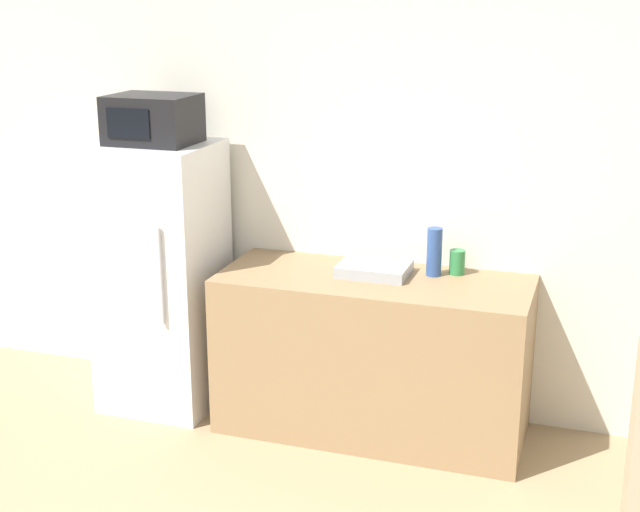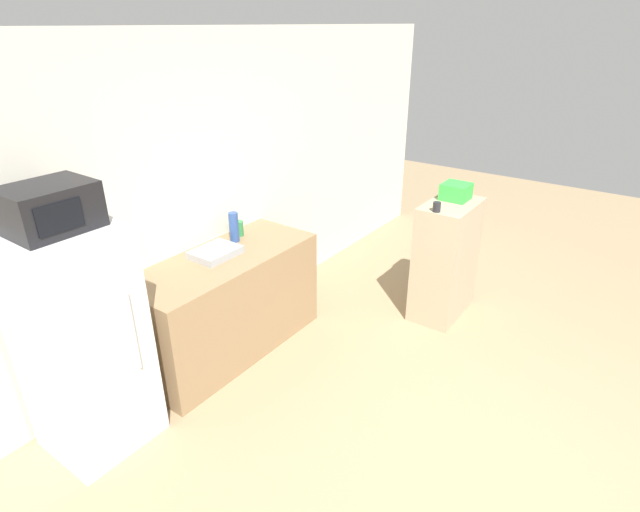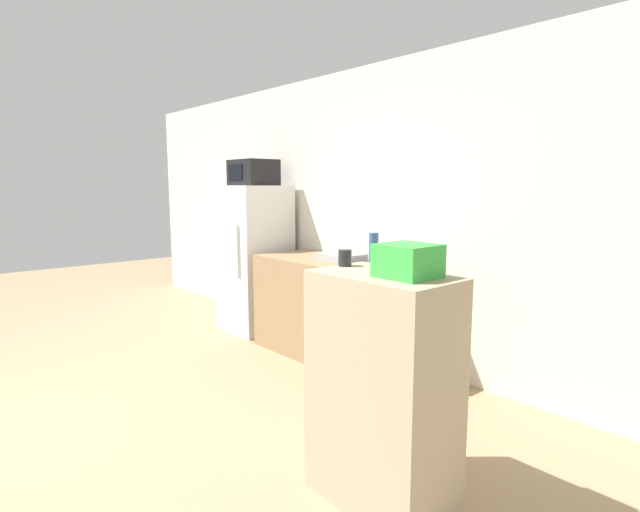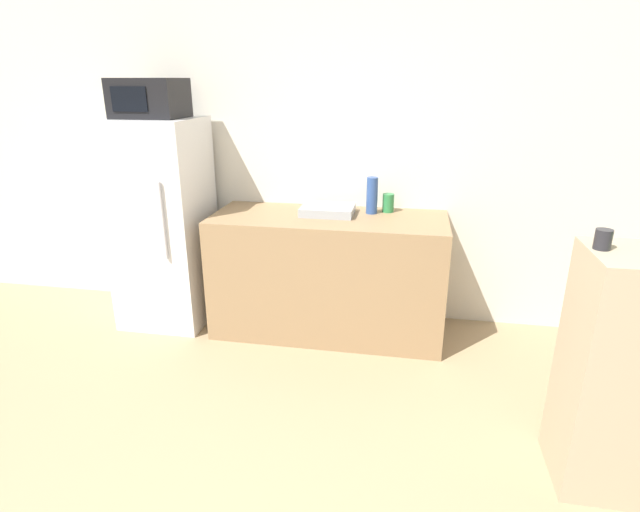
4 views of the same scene
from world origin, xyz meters
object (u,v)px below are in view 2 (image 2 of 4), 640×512
Objects in this scene: bottle_tall at (234,227)px; basket at (456,191)px; microwave at (50,208)px; bottle_short at (239,228)px; refrigerator at (83,343)px; jar at (437,207)px.

bottle_tall is 2.04m from basket.
bottle_short is (1.67, 0.24, -0.73)m from microwave.
microwave is at bearing -171.97° from bottle_short.
jar is at bearing -24.78° from refrigerator.
jar is (2.62, -1.21, 0.41)m from refrigerator.
refrigerator is 1.70m from bottle_short.
basket is at bearing -46.79° from bottle_short.
refrigerator is at bearing -173.64° from bottle_tall.
basket is at bearing -21.83° from refrigerator.
basket reaches higher than bottle_tall.
basket is (3.03, -1.21, -0.47)m from microwave.
basket is (1.36, -1.45, 0.26)m from bottle_short.
bottle_tall is at bearing 6.41° from microwave.
refrigerator reaches higher than jar.
microwave reaches higher than refrigerator.
basket is at bearing -0.59° from jar.
microwave is at bearing -173.59° from bottle_tall.
bottle_short is at bearing 27.89° from bottle_tall.
jar is (1.07, -1.38, 0.16)m from bottle_tall.
bottle_short is at bearing 123.38° from jar.
jar reaches higher than bottle_tall.
microwave is (-0.00, -0.00, 0.91)m from refrigerator.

